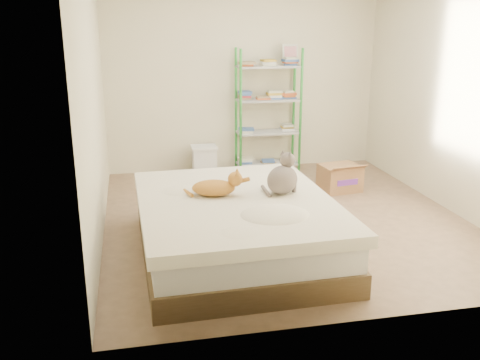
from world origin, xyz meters
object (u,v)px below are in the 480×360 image
object	(u,v)px
orange_cat	(214,186)
shelf_unit	(268,111)
white_bin	(204,160)
grey_cat	(282,174)
bed	(236,227)
cardboard_box	(340,178)

from	to	relation	value
orange_cat	shelf_unit	distance (m)	2.84
white_bin	shelf_unit	bearing A→B (deg)	1.94
grey_cat	bed	bearing A→B (deg)	64.92
grey_cat	shelf_unit	size ratio (longest dim) A/B	0.22
grey_cat	shelf_unit	xyz separation A→B (m)	(0.56, 2.65, 0.11)
orange_cat	grey_cat	size ratio (longest dim) A/B	1.21
bed	orange_cat	bearing A→B (deg)	142.85
orange_cat	shelf_unit	xyz separation A→B (m)	(1.18, 2.58, 0.21)
orange_cat	shelf_unit	size ratio (longest dim) A/B	0.27
grey_cat	white_bin	distance (m)	2.69
cardboard_box	white_bin	world-z (taller)	white_bin
orange_cat	white_bin	xyz separation A→B (m)	(0.27, 2.54, -0.43)
cardboard_box	grey_cat	bearing A→B (deg)	-135.90
bed	orange_cat	size ratio (longest dim) A/B	4.66
orange_cat	cardboard_box	distance (m)	2.39
orange_cat	shelf_unit	world-z (taller)	shelf_unit
cardboard_box	white_bin	distance (m)	1.89
bed	cardboard_box	world-z (taller)	bed
bed	grey_cat	bearing A→B (deg)	6.37
bed	orange_cat	xyz separation A→B (m)	(-0.18, 0.13, 0.36)
shelf_unit	cardboard_box	xyz separation A→B (m)	(0.65, -1.10, -0.68)
grey_cat	cardboard_box	world-z (taller)	grey_cat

